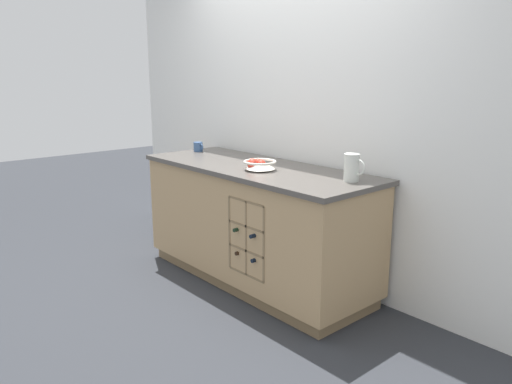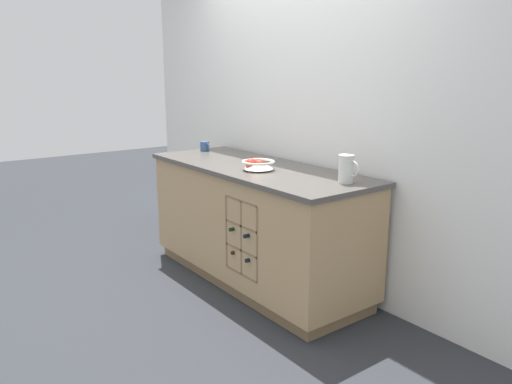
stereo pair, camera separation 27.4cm
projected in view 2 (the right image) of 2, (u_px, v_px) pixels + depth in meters
ground_plane at (256, 279)px, 3.91m from camera, size 14.00×14.00×0.00m
back_wall at (299, 113)px, 3.86m from camera, size 4.40×0.06×2.55m
kitchen_island at (256, 224)px, 3.80m from camera, size 1.98×0.75×0.91m
fruit_bowl at (258, 164)px, 3.54m from camera, size 0.24×0.24×0.08m
white_pitcher at (347, 168)px, 3.11m from camera, size 0.15×0.10×0.18m
ceramic_mug at (205, 146)px, 4.40m from camera, size 0.11×0.08×0.08m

